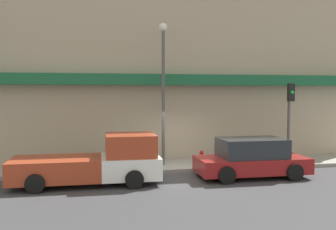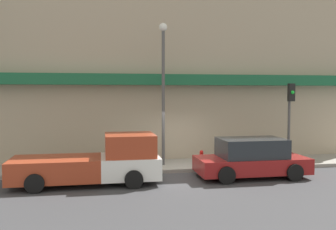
{
  "view_description": "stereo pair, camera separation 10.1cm",
  "coord_description": "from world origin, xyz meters",
  "px_view_note": "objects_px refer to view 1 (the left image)",
  "views": [
    {
      "loc": [
        -3.49,
        -14.95,
        3.32
      ],
      "look_at": [
        -0.5,
        0.99,
        2.35
      ],
      "focal_mm": 40.0,
      "sensor_mm": 36.0,
      "label": 1
    },
    {
      "loc": [
        -3.39,
        -14.97,
        3.32
      ],
      "look_at": [
        -0.5,
        0.99,
        2.35
      ],
      "focal_mm": 40.0,
      "sensor_mm": 36.0,
      "label": 2
    }
  ],
  "objects_px": {
    "fire_hydrant": "(201,157)",
    "pickup_truck": "(97,162)",
    "street_lamp": "(163,78)",
    "parked_car": "(251,158)",
    "traffic_light": "(290,108)"
  },
  "relations": [
    {
      "from": "pickup_truck",
      "to": "fire_hydrant",
      "type": "bearing_deg",
      "value": 25.94
    },
    {
      "from": "pickup_truck",
      "to": "traffic_light",
      "type": "distance_m",
      "value": 8.96
    },
    {
      "from": "pickup_truck",
      "to": "parked_car",
      "type": "height_order",
      "value": "pickup_truck"
    },
    {
      "from": "parked_car",
      "to": "street_lamp",
      "type": "xyz_separation_m",
      "value": [
        -3.13,
        2.28,
        3.22
      ]
    },
    {
      "from": "fire_hydrant",
      "to": "pickup_truck",
      "type": "bearing_deg",
      "value": -155.28
    },
    {
      "from": "street_lamp",
      "to": "pickup_truck",
      "type": "bearing_deg",
      "value": -141.35
    },
    {
      "from": "street_lamp",
      "to": "traffic_light",
      "type": "distance_m",
      "value": 5.9
    },
    {
      "from": "pickup_truck",
      "to": "parked_car",
      "type": "distance_m",
      "value": 5.98
    },
    {
      "from": "pickup_truck",
      "to": "parked_car",
      "type": "bearing_deg",
      "value": 1.22
    },
    {
      "from": "street_lamp",
      "to": "parked_car",
      "type": "bearing_deg",
      "value": -36.07
    },
    {
      "from": "street_lamp",
      "to": "fire_hydrant",
      "type": "bearing_deg",
      "value": -6.63
    },
    {
      "from": "pickup_truck",
      "to": "fire_hydrant",
      "type": "relative_size",
      "value": 8.43
    },
    {
      "from": "pickup_truck",
      "to": "traffic_light",
      "type": "xyz_separation_m",
      "value": [
        8.58,
        1.82,
        1.84
      ]
    },
    {
      "from": "pickup_truck",
      "to": "street_lamp",
      "type": "relative_size",
      "value": 0.86
    },
    {
      "from": "parked_car",
      "to": "traffic_light",
      "type": "relative_size",
      "value": 1.21
    }
  ]
}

